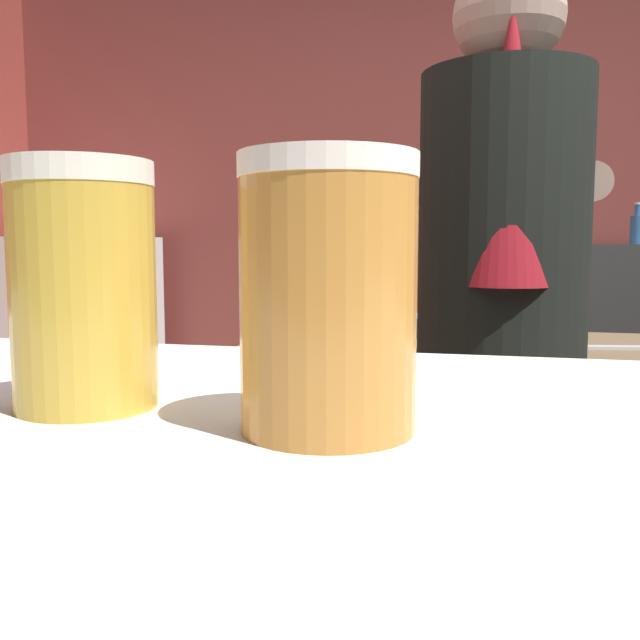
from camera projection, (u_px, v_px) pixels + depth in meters
wall_back at (500, 208)px, 3.36m from camera, size 5.20×0.10×2.70m
back_shelf at (570, 376)px, 3.10m from camera, size 0.87×0.36×1.17m
mini_fridge at (80, 359)px, 3.46m from camera, size 0.66×0.58×1.21m
bartender at (500, 327)px, 1.42m from camera, size 0.44×0.52×1.73m
mixing_bowl at (440, 326)px, 2.01m from camera, size 0.21×0.21×0.06m
chefs_knife at (609, 348)px, 1.76m from camera, size 0.24×0.07×0.01m
pint_glass_near at (328, 295)px, 0.30m from camera, size 0.08×0.08×0.12m
pint_glass_far at (84, 286)px, 0.35m from camera, size 0.07×0.07×0.12m
bottle_olive_oil at (637, 228)px, 2.92m from camera, size 0.06×0.06×0.17m
bottle_hot_sauce at (491, 227)px, 3.02m from camera, size 0.05×0.05×0.20m
bottle_soy at (539, 225)px, 3.12m from camera, size 0.06×0.06×0.22m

